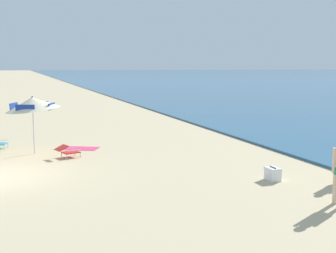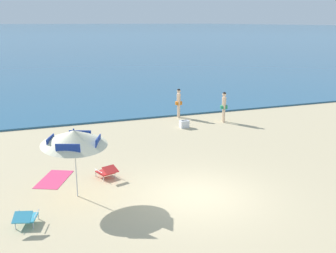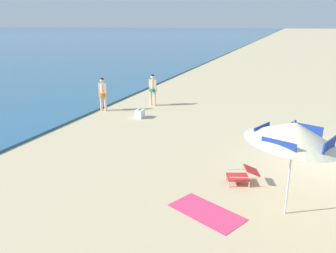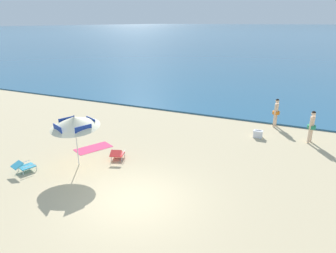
{
  "view_description": "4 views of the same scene",
  "coord_description": "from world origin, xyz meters",
  "px_view_note": "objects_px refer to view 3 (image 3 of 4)",
  "views": [
    {
      "loc": [
        14.75,
        0.92,
        3.51
      ],
      "look_at": [
        0.66,
        5.65,
        1.49
      ],
      "focal_mm": 47.42,
      "sensor_mm": 36.0,
      "label": 1
    },
    {
      "loc": [
        -5.29,
        -11.12,
        5.64
      ],
      "look_at": [
        1.2,
        5.84,
        0.84
      ],
      "focal_mm": 42.77,
      "sensor_mm": 36.0,
      "label": 2
    },
    {
      "loc": [
        -11.42,
        1.64,
        4.35
      ],
      "look_at": [
        -0.68,
        5.47,
        0.9
      ],
      "focal_mm": 36.2,
      "sensor_mm": 36.0,
      "label": 3
    },
    {
      "loc": [
        5.05,
        -8.08,
        6.11
      ],
      "look_at": [
        -0.96,
        5.04,
        1.08
      ],
      "focal_mm": 32.22,
      "sensor_mm": 36.0,
      "label": 4
    }
  ],
  "objects_px": {
    "person_standing_near_shore": "(103,92)",
    "beach_towel": "(206,212)",
    "beach_umbrella_striped_main": "(294,133)",
    "lounge_chair_beside_umbrella": "(242,175)",
    "person_standing_beside": "(153,88)",
    "cooler_box": "(140,114)"
  },
  "relations": [
    {
      "from": "person_standing_near_shore",
      "to": "cooler_box",
      "type": "height_order",
      "value": "person_standing_near_shore"
    },
    {
      "from": "beach_umbrella_striped_main",
      "to": "lounge_chair_beside_umbrella",
      "type": "height_order",
      "value": "beach_umbrella_striped_main"
    },
    {
      "from": "person_standing_near_shore",
      "to": "person_standing_beside",
      "type": "distance_m",
      "value": 2.81
    },
    {
      "from": "person_standing_near_shore",
      "to": "beach_towel",
      "type": "bearing_deg",
      "value": -137.14
    },
    {
      "from": "cooler_box",
      "to": "beach_towel",
      "type": "bearing_deg",
      "value": -145.49
    },
    {
      "from": "lounge_chair_beside_umbrella",
      "to": "person_standing_beside",
      "type": "distance_m",
      "value": 10.17
    },
    {
      "from": "person_standing_near_shore",
      "to": "person_standing_beside",
      "type": "relative_size",
      "value": 1.0
    },
    {
      "from": "person_standing_near_shore",
      "to": "person_standing_beside",
      "type": "xyz_separation_m",
      "value": [
        1.98,
        -1.99,
        0.0
      ]
    },
    {
      "from": "cooler_box",
      "to": "beach_towel",
      "type": "xyz_separation_m",
      "value": [
        -7.38,
        -5.08,
        -0.2
      ]
    },
    {
      "from": "beach_towel",
      "to": "person_standing_near_shore",
      "type": "bearing_deg",
      "value": 42.86
    },
    {
      "from": "beach_umbrella_striped_main",
      "to": "person_standing_beside",
      "type": "xyz_separation_m",
      "value": [
        9.41,
        7.24,
        -1.02
      ]
    },
    {
      "from": "lounge_chair_beside_umbrella",
      "to": "cooler_box",
      "type": "bearing_deg",
      "value": 45.72
    },
    {
      "from": "beach_umbrella_striped_main",
      "to": "person_standing_beside",
      "type": "relative_size",
      "value": 1.37
    },
    {
      "from": "beach_umbrella_striped_main",
      "to": "person_standing_near_shore",
      "type": "xyz_separation_m",
      "value": [
        7.43,
        9.23,
        -1.03
      ]
    },
    {
      "from": "lounge_chair_beside_umbrella",
      "to": "person_standing_beside",
      "type": "xyz_separation_m",
      "value": [
        8.15,
        6.05,
        0.73
      ]
    },
    {
      "from": "lounge_chair_beside_umbrella",
      "to": "cooler_box",
      "type": "xyz_separation_m",
      "value": [
        5.53,
        5.67,
        -0.07
      ]
    },
    {
      "from": "beach_umbrella_striped_main",
      "to": "beach_towel",
      "type": "distance_m",
      "value": 2.77
    },
    {
      "from": "person_standing_beside",
      "to": "beach_towel",
      "type": "relative_size",
      "value": 0.97
    },
    {
      "from": "person_standing_beside",
      "to": "cooler_box",
      "type": "xyz_separation_m",
      "value": [
        -2.62,
        -0.38,
        -0.81
      ]
    },
    {
      "from": "lounge_chair_beside_umbrella",
      "to": "person_standing_beside",
      "type": "bearing_deg",
      "value": 36.59
    },
    {
      "from": "lounge_chair_beside_umbrella",
      "to": "beach_towel",
      "type": "distance_m",
      "value": 1.96
    },
    {
      "from": "beach_umbrella_striped_main",
      "to": "person_standing_beside",
      "type": "height_order",
      "value": "beach_umbrella_striped_main"
    }
  ]
}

